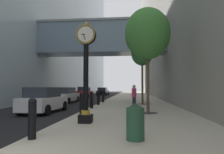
{
  "coord_description": "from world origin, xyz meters",
  "views": [
    {
      "loc": [
        3.21,
        -2.86,
        1.65
      ],
      "look_at": [
        1.01,
        20.08,
        2.78
      ],
      "focal_mm": 33.64,
      "sensor_mm": 36.0,
      "label": 1
    }
  ],
  "objects_px": {
    "bollard_fifth": "(98,97)",
    "car_silver_near": "(65,95)",
    "car_red_mid": "(84,92)",
    "bollard_nearest": "(32,117)",
    "car_black_far": "(103,92)",
    "street_clock": "(86,67)",
    "pedestrian_walking": "(134,96)",
    "bollard_fourth": "(92,99)",
    "street_tree_mid_near": "(142,54)",
    "car_white_trailing": "(44,100)",
    "bollard_third": "(82,103)",
    "street_tree_near": "(147,34)",
    "trash_bin": "(135,121)",
    "bollard_sixth": "(103,96)"
  },
  "relations": [
    {
      "from": "street_tree_near",
      "to": "car_silver_near",
      "type": "distance_m",
      "value": 12.81
    },
    {
      "from": "car_black_far",
      "to": "car_white_trailing",
      "type": "distance_m",
      "value": 29.07
    },
    {
      "from": "bollard_sixth",
      "to": "car_silver_near",
      "type": "relative_size",
      "value": 0.25
    },
    {
      "from": "trash_bin",
      "to": "car_white_trailing",
      "type": "bearing_deg",
      "value": 129.22
    },
    {
      "from": "car_black_far",
      "to": "street_clock",
      "type": "bearing_deg",
      "value": -83.24
    },
    {
      "from": "street_tree_mid_near",
      "to": "car_red_mid",
      "type": "bearing_deg",
      "value": 120.73
    },
    {
      "from": "street_clock",
      "to": "street_tree_near",
      "type": "distance_m",
      "value": 5.22
    },
    {
      "from": "trash_bin",
      "to": "car_red_mid",
      "type": "relative_size",
      "value": 0.24
    },
    {
      "from": "street_tree_near",
      "to": "street_tree_mid_near",
      "type": "xyz_separation_m",
      "value": [
        -0.0,
        6.54,
        -0.12
      ]
    },
    {
      "from": "trash_bin",
      "to": "bollard_fourth",
      "type": "bearing_deg",
      "value": 108.7
    },
    {
      "from": "street_clock",
      "to": "bollard_fourth",
      "type": "height_order",
      "value": "street_clock"
    },
    {
      "from": "street_tree_mid_near",
      "to": "bollard_sixth",
      "type": "bearing_deg",
      "value": 153.4
    },
    {
      "from": "street_clock",
      "to": "car_black_far",
      "type": "bearing_deg",
      "value": 96.76
    },
    {
      "from": "car_red_mid",
      "to": "car_white_trailing",
      "type": "xyz_separation_m",
      "value": [
        2.05,
        -20.47,
        -0.04
      ]
    },
    {
      "from": "bollard_nearest",
      "to": "pedestrian_walking",
      "type": "xyz_separation_m",
      "value": [
        3.05,
        9.24,
        0.26
      ]
    },
    {
      "from": "bollard_fifth",
      "to": "street_tree_mid_near",
      "type": "xyz_separation_m",
      "value": [
        3.83,
        1.09,
        3.94
      ]
    },
    {
      "from": "bollard_fourth",
      "to": "car_black_far",
      "type": "bearing_deg",
      "value": 96.33
    },
    {
      "from": "bollard_third",
      "to": "street_tree_mid_near",
      "type": "bearing_deg",
      "value": 61.7
    },
    {
      "from": "bollard_fourth",
      "to": "street_tree_mid_near",
      "type": "relative_size",
      "value": 0.21
    },
    {
      "from": "street_tree_mid_near",
      "to": "car_red_mid",
      "type": "xyz_separation_m",
      "value": [
        -8.71,
        14.66,
        -3.87
      ]
    },
    {
      "from": "car_silver_near",
      "to": "bollard_nearest",
      "type": "bearing_deg",
      "value": -75.2
    },
    {
      "from": "bollard_fifth",
      "to": "street_tree_mid_near",
      "type": "distance_m",
      "value": 5.6
    },
    {
      "from": "bollard_fourth",
      "to": "street_clock",
      "type": "bearing_deg",
      "value": -81.34
    },
    {
      "from": "street_tree_near",
      "to": "car_black_far",
      "type": "relative_size",
      "value": 1.35
    },
    {
      "from": "street_tree_near",
      "to": "street_tree_mid_near",
      "type": "height_order",
      "value": "street_tree_near"
    },
    {
      "from": "trash_bin",
      "to": "street_tree_mid_near",
      "type": "bearing_deg",
      "value": 86.31
    },
    {
      "from": "car_white_trailing",
      "to": "car_black_far",
      "type": "bearing_deg",
      "value": 90.41
    },
    {
      "from": "bollard_fifth",
      "to": "street_tree_mid_near",
      "type": "relative_size",
      "value": 0.21
    },
    {
      "from": "car_silver_near",
      "to": "bollard_fourth",
      "type": "bearing_deg",
      "value": -58.25
    },
    {
      "from": "bollard_fifth",
      "to": "car_red_mid",
      "type": "bearing_deg",
      "value": 107.22
    },
    {
      "from": "bollard_sixth",
      "to": "car_red_mid",
      "type": "relative_size",
      "value": 0.28
    },
    {
      "from": "street_tree_mid_near",
      "to": "car_black_far",
      "type": "height_order",
      "value": "street_tree_mid_near"
    },
    {
      "from": "car_black_far",
      "to": "trash_bin",
      "type": "bearing_deg",
      "value": -80.54
    },
    {
      "from": "bollard_third",
      "to": "car_black_far",
      "type": "bearing_deg",
      "value": 95.71
    },
    {
      "from": "street_tree_near",
      "to": "street_tree_mid_near",
      "type": "distance_m",
      "value": 6.54
    },
    {
      "from": "trash_bin",
      "to": "car_red_mid",
      "type": "xyz_separation_m",
      "value": [
        -7.88,
        27.61,
        0.16
      ]
    },
    {
      "from": "trash_bin",
      "to": "pedestrian_walking",
      "type": "height_order",
      "value": "pedestrian_walking"
    },
    {
      "from": "street_clock",
      "to": "car_black_far",
      "type": "distance_m",
      "value": 33.76
    },
    {
      "from": "bollard_third",
      "to": "car_white_trailing",
      "type": "bearing_deg",
      "value": 155.31
    },
    {
      "from": "bollard_fourth",
      "to": "street_tree_near",
      "type": "relative_size",
      "value": 0.19
    },
    {
      "from": "bollard_fifth",
      "to": "car_silver_near",
      "type": "bearing_deg",
      "value": 138.25
    },
    {
      "from": "bollard_fifth",
      "to": "car_white_trailing",
      "type": "distance_m",
      "value": 5.51
    },
    {
      "from": "bollard_third",
      "to": "pedestrian_walking",
      "type": "bearing_deg",
      "value": 46.58
    },
    {
      "from": "bollard_fourth",
      "to": "car_white_trailing",
      "type": "bearing_deg",
      "value": -148.88
    },
    {
      "from": "car_silver_near",
      "to": "pedestrian_walking",
      "type": "bearing_deg",
      "value": -42.13
    },
    {
      "from": "bollard_sixth",
      "to": "street_tree_near",
      "type": "xyz_separation_m",
      "value": [
        3.83,
        -8.46,
        4.06
      ]
    },
    {
      "from": "bollard_nearest",
      "to": "car_black_far",
      "type": "distance_m",
      "value": 36.52
    },
    {
      "from": "bollard_third",
      "to": "bollard_fifth",
      "type": "relative_size",
      "value": 1.0
    },
    {
      "from": "bollard_third",
      "to": "pedestrian_walking",
      "type": "xyz_separation_m",
      "value": [
        3.05,
        3.22,
        0.26
      ]
    },
    {
      "from": "car_silver_near",
      "to": "car_red_mid",
      "type": "bearing_deg",
      "value": 93.41
    }
  ]
}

